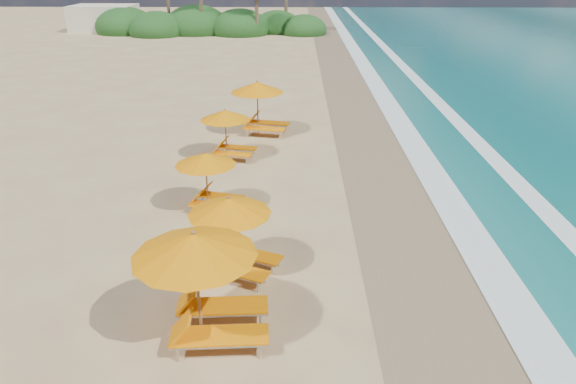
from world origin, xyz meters
TOP-DOWN VIEW (x-y plane):
  - ground at (0.00, 0.00)m, footprint 160.00×160.00m
  - wet_sand at (4.00, 0.00)m, footprint 4.00×160.00m
  - surf_foam at (6.70, 0.00)m, footprint 4.00×160.00m
  - station_1 at (-1.62, -5.12)m, footprint 2.98×2.78m
  - station_2 at (-1.29, -2.53)m, footprint 2.84×2.80m
  - station_3 at (-2.53, 1.24)m, footprint 2.50×2.43m
  - station_4 at (-2.51, 6.13)m, footprint 2.54×2.43m
  - station_5 at (-1.40, 9.48)m, footprint 3.06×2.94m
  - treeline at (-9.94, 45.51)m, footprint 25.80×8.80m
  - beach_building at (-22.00, 48.00)m, footprint 7.00×5.00m

SIDE VIEW (x-z plane):
  - ground at x=0.00m, z-range 0.00..0.00m
  - wet_sand at x=4.00m, z-range 0.00..0.01m
  - surf_foam at x=6.70m, z-range 0.02..0.03m
  - treeline at x=-9.94m, z-range -3.87..5.86m
  - station_3 at x=-2.53m, z-range 0.12..2.13m
  - station_4 at x=-2.51m, z-range 0.13..2.22m
  - station_2 at x=-1.29m, z-range 0.13..2.32m
  - beach_building at x=-22.00m, z-range 0.00..2.80m
  - station_5 at x=-1.40m, z-range 0.15..2.68m
  - station_1 at x=-1.62m, z-range 0.16..2.82m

